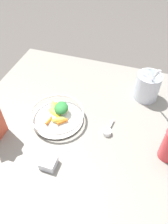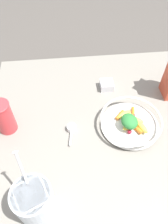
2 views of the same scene
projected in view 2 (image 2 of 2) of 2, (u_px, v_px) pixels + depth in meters
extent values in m
plane|color=#4C4742|center=(110.00, 136.00, 0.90)|extent=(6.00, 6.00, 0.00)
cube|color=gray|center=(110.00, 134.00, 0.89)|extent=(0.98, 0.98, 0.03)
cylinder|color=silver|center=(129.00, 125.00, 0.89)|extent=(0.13, 0.13, 0.01)
cone|color=silver|center=(130.00, 122.00, 0.87)|extent=(0.24, 0.24, 0.04)
torus|color=silver|center=(131.00, 119.00, 0.86)|extent=(0.25, 0.25, 0.01)
ellipsoid|color=#EFD64C|center=(134.00, 120.00, 0.86)|extent=(0.08, 0.05, 0.03)
ellipsoid|color=#EFD64C|center=(124.00, 114.00, 0.88)|extent=(0.07, 0.05, 0.02)
ellipsoid|color=#EFD64C|center=(131.00, 124.00, 0.85)|extent=(0.08, 0.06, 0.02)
ellipsoid|color=#EFD64C|center=(142.00, 127.00, 0.84)|extent=(0.05, 0.07, 0.03)
cylinder|color=orange|center=(133.00, 111.00, 0.89)|extent=(0.02, 0.04, 0.01)
cylinder|color=orange|center=(120.00, 115.00, 0.88)|extent=(0.04, 0.05, 0.01)
cylinder|color=orange|center=(137.00, 129.00, 0.84)|extent=(0.04, 0.05, 0.02)
sphere|color=red|center=(130.00, 132.00, 0.83)|extent=(0.02, 0.02, 0.02)
sphere|color=red|center=(128.00, 121.00, 0.86)|extent=(0.02, 0.02, 0.02)
sphere|color=red|center=(134.00, 116.00, 0.88)|extent=(0.01, 0.01, 0.01)
sphere|color=red|center=(141.00, 125.00, 0.85)|extent=(0.02, 0.02, 0.02)
sphere|color=red|center=(134.00, 123.00, 0.85)|extent=(0.02, 0.02, 0.02)
sphere|color=red|center=(124.00, 116.00, 0.88)|extent=(0.01, 0.01, 0.01)
ellipsoid|color=#2D7F38|center=(130.00, 122.00, 0.83)|extent=(0.07, 0.08, 0.04)
cylinder|color=silver|center=(35.00, 201.00, 0.64)|extent=(0.12, 0.12, 0.14)
cylinder|color=white|center=(31.00, 195.00, 0.60)|extent=(0.11, 0.11, 0.02)
cylinder|color=silver|center=(25.00, 178.00, 0.60)|extent=(0.04, 0.09, 0.15)
ellipsoid|color=silver|center=(15.00, 152.00, 0.57)|extent=(0.02, 0.02, 0.01)
cylinder|color=#DB383D|center=(4.00, 117.00, 0.83)|extent=(0.07, 0.07, 0.14)
cube|color=silver|center=(107.00, 85.00, 1.01)|extent=(0.06, 0.06, 0.04)
cube|color=brown|center=(106.00, 86.00, 1.02)|extent=(0.05, 0.05, 0.02)
cylinder|color=white|center=(72.00, 128.00, 0.87)|extent=(0.04, 0.04, 0.02)
cylinder|color=white|center=(71.00, 139.00, 0.84)|extent=(0.02, 0.06, 0.01)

